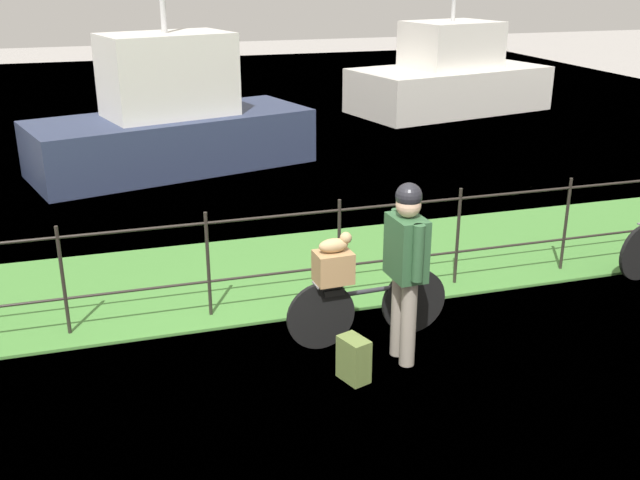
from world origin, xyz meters
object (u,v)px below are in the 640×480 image
bicycle_main (367,307)px  moored_boat_mid (449,79)px  terrier_dog (336,244)px  cyclist_person (406,258)px  moored_boat_far (171,122)px  backpack_on_paving (354,359)px  wooden_crate (333,267)px

bicycle_main → moored_boat_mid: bearing=60.1°
bicycle_main → terrier_dog: size_ratio=5.11×
cyclist_person → moored_boat_mid: moored_boat_mid is taller
terrier_dog → moored_boat_far: moored_boat_far is taller
terrier_dog → moored_boat_mid: 12.33m
backpack_on_paving → cyclist_person: bearing=91.8°
bicycle_main → backpack_on_paving: bearing=-118.9°
cyclist_person → moored_boat_far: 7.52m
moored_boat_mid → cyclist_person: bearing=-118.2°
backpack_on_paving → moored_boat_mid: moored_boat_mid is taller
wooden_crate → terrier_dog: 0.23m
cyclist_person → backpack_on_paving: size_ratio=4.21×
wooden_crate → backpack_on_paving: wooden_crate is taller
moored_boat_mid → moored_boat_far: moored_boat_far is taller
backpack_on_paving → moored_boat_mid: bearing=131.0°
cyclist_person → moored_boat_mid: (5.88, 10.97, -0.22)m
backpack_on_paving → bicycle_main: bearing=131.9°
bicycle_main → wooden_crate: wooden_crate is taller
bicycle_main → moored_boat_mid: 12.16m
terrier_dog → moored_boat_far: size_ratio=0.06×
wooden_crate → moored_boat_mid: bearing=58.7°
bicycle_main → moored_boat_far: (-1.04, 6.97, 0.49)m
terrier_dog → cyclist_person: (0.50, -0.43, -0.03)m
backpack_on_paving → terrier_dog: bearing=157.2°
terrier_dog → backpack_on_paving: terrier_dog is taller
wooden_crate → moored_boat_mid: (6.41, 10.54, -0.03)m
bicycle_main → cyclist_person: (0.19, -0.44, 0.65)m
bicycle_main → backpack_on_paving: (-0.36, -0.65, -0.15)m
terrier_dog → moored_boat_far: (-0.72, 6.99, -0.20)m
cyclist_person → moored_boat_mid: bearing=61.8°
moored_boat_far → terrier_dog: bearing=-84.1°
bicycle_main → backpack_on_paving: 0.76m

